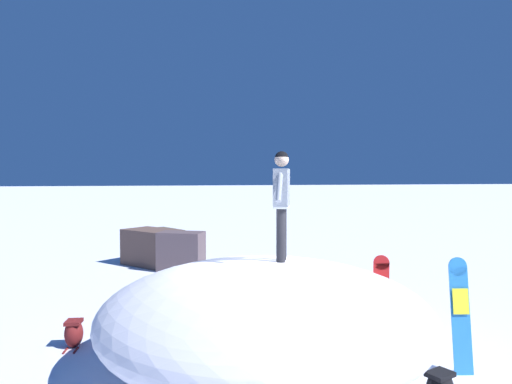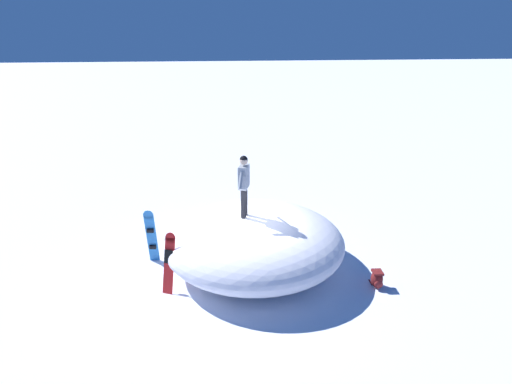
% 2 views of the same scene
% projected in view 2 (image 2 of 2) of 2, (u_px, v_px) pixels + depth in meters
% --- Properties ---
extents(ground, '(240.00, 240.00, 0.00)m').
position_uv_depth(ground, '(249.00, 274.00, 11.72)').
color(ground, white).
extents(snow_mound, '(7.08, 7.08, 1.65)m').
position_uv_depth(snow_mound, '(254.00, 241.00, 11.82)').
color(snow_mound, white).
rests_on(snow_mound, ground).
extents(snowboarder_standing, '(0.99, 0.43, 1.70)m').
position_uv_depth(snowboarder_standing, '(244.00, 181.00, 11.05)').
color(snowboarder_standing, black).
rests_on(snowboarder_standing, snow_mound).
extents(snowboard_primary_upright, '(0.49, 0.43, 1.57)m').
position_uv_depth(snowboard_primary_upright, '(169.00, 262.00, 10.71)').
color(snowboard_primary_upright, red).
rests_on(snowboard_primary_upright, ground).
extents(snowboard_secondary_upright, '(0.35, 0.34, 1.72)m').
position_uv_depth(snowboard_secondary_upright, '(151.00, 235.00, 11.98)').
color(snowboard_secondary_upright, '#2672BF').
rests_on(snowboard_secondary_upright, ground).
extents(backpack_near, '(0.55, 0.35, 0.48)m').
position_uv_depth(backpack_near, '(377.00, 279.00, 11.01)').
color(backpack_near, maroon).
rests_on(backpack_near, ground).
extents(backpack_far, '(0.46, 0.65, 0.39)m').
position_uv_depth(backpack_far, '(182.00, 243.00, 13.07)').
color(backpack_far, black).
rests_on(backpack_far, ground).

